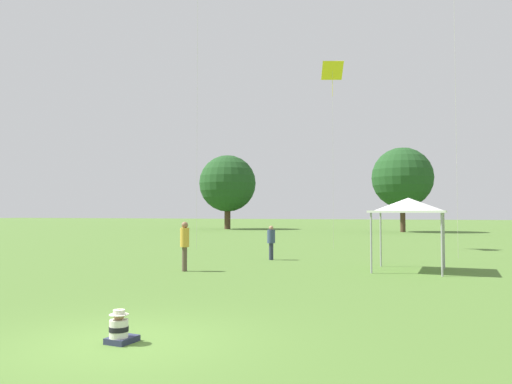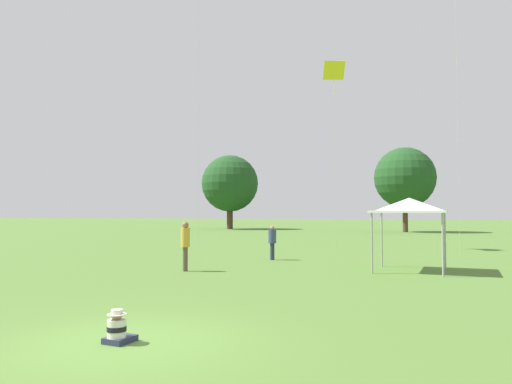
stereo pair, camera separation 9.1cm
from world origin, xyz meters
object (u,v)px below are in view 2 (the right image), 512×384
at_px(canopy_tent, 409,206).
at_px(distant_tree_1, 405,178).
at_px(seated_toddler, 118,329).
at_px(kite_0, 334,74).
at_px(person_standing_3, 272,240).
at_px(distant_tree_0, 230,184).
at_px(person_standing_2, 185,241).

xyz_separation_m(canopy_tent, distant_tree_1, (-2.09, 38.28, 3.61)).
distance_m(seated_toddler, kite_0, 25.13).
height_order(person_standing_3, distant_tree_0, distant_tree_0).
relative_size(canopy_tent, distant_tree_1, 0.30).
bearing_deg(person_standing_2, distant_tree_0, 57.98).
xyz_separation_m(seated_toddler, kite_0, (-0.58, 22.85, 10.44)).
bearing_deg(person_standing_2, person_standing_3, 19.46).
relative_size(canopy_tent, distant_tree_0, 0.29).
relative_size(person_standing_2, canopy_tent, 0.66).
bearing_deg(distant_tree_1, distant_tree_0, 173.27).
height_order(person_standing_3, kite_0, kite_0).
xyz_separation_m(distant_tree_0, distant_tree_1, (22.20, -2.62, 0.08)).
bearing_deg(distant_tree_0, person_standing_3, -64.76).
bearing_deg(distant_tree_1, person_standing_3, -96.55).
distance_m(person_standing_3, distant_tree_1, 36.37).
xyz_separation_m(person_standing_2, distant_tree_1, (5.83, 41.07, 4.93)).
distance_m(seated_toddler, person_standing_2, 10.28).
xyz_separation_m(person_standing_3, kite_0, (1.43, 8.00, 9.74)).
bearing_deg(distant_tree_1, kite_0, -95.52).
bearing_deg(distant_tree_0, kite_0, -57.28).
distance_m(person_standing_2, distant_tree_1, 41.78).
relative_size(seated_toddler, distant_tree_0, 0.06).
xyz_separation_m(person_standing_2, kite_0, (3.15, 13.31, 9.55)).
xyz_separation_m(seated_toddler, distant_tree_0, (-20.10, 53.23, 5.73)).
distance_m(kite_0, distant_tree_1, 28.28).
relative_size(person_standing_3, kite_0, 0.14).
bearing_deg(person_standing_3, distant_tree_0, -13.70).
height_order(person_standing_3, distant_tree_1, distant_tree_1).
distance_m(person_standing_3, distant_tree_0, 42.74).
bearing_deg(distant_tree_0, canopy_tent, -59.29).
height_order(seated_toddler, person_standing_2, person_standing_2).
bearing_deg(kite_0, person_standing_2, 102.86).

